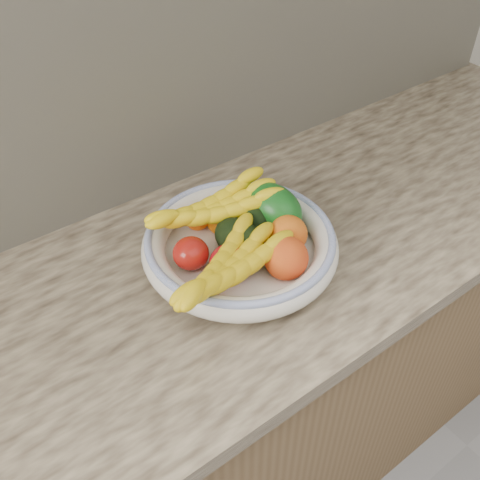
% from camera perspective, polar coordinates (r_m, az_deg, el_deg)
% --- Properties ---
extents(kitchen_counter, '(2.44, 0.66, 1.40)m').
position_cam_1_polar(kitchen_counter, '(1.44, -0.62, -14.42)').
color(kitchen_counter, brown).
rests_on(kitchen_counter, ground).
extents(fruit_bowl, '(0.39, 0.39, 0.08)m').
position_cam_1_polar(fruit_bowl, '(1.06, 0.00, -0.47)').
color(fruit_bowl, silver).
rests_on(fruit_bowl, kitchen_counter).
extents(clementine_back_left, '(0.07, 0.07, 0.05)m').
position_cam_1_polar(clementine_back_left, '(1.11, -4.56, 2.29)').
color(clementine_back_left, '#FF6205').
rests_on(clementine_back_left, fruit_bowl).
extents(clementine_back_right, '(0.06, 0.06, 0.05)m').
position_cam_1_polar(clementine_back_right, '(1.12, -2.12, 2.58)').
color(clementine_back_right, '#FB5305').
rests_on(clementine_back_right, fruit_bowl).
extents(clementine_back_mid, '(0.07, 0.07, 0.05)m').
position_cam_1_polar(clementine_back_mid, '(1.10, -2.08, 1.95)').
color(clementine_back_mid, '#DA6804').
rests_on(clementine_back_mid, fruit_bowl).
extents(tomato_left, '(0.08, 0.08, 0.06)m').
position_cam_1_polar(tomato_left, '(1.02, -5.26, -1.43)').
color(tomato_left, '#A1150F').
rests_on(tomato_left, fruit_bowl).
extents(tomato_near_left, '(0.10, 0.10, 0.07)m').
position_cam_1_polar(tomato_near_left, '(1.00, -1.16, -2.43)').
color(tomato_near_left, '#A40E18').
rests_on(tomato_near_left, fruit_bowl).
extents(avocado_center, '(0.10, 0.13, 0.08)m').
position_cam_1_polar(avocado_center, '(1.05, -0.08, 0.11)').
color(avocado_center, black).
rests_on(avocado_center, fruit_bowl).
extents(avocado_right, '(0.10, 0.13, 0.08)m').
position_cam_1_polar(avocado_right, '(1.10, 1.12, 2.59)').
color(avocado_right, black).
rests_on(avocado_right, fruit_bowl).
extents(green_mango, '(0.14, 0.16, 0.12)m').
position_cam_1_polar(green_mango, '(1.10, 3.43, 3.40)').
color(green_mango, '#0E4D13').
rests_on(green_mango, fruit_bowl).
extents(peach_front, '(0.11, 0.11, 0.08)m').
position_cam_1_polar(peach_front, '(1.01, 4.94, -1.93)').
color(peach_front, orange).
rests_on(peach_front, fruit_bowl).
extents(peach_right, '(0.09, 0.09, 0.08)m').
position_cam_1_polar(peach_right, '(1.05, 5.15, 0.62)').
color(peach_right, orange).
rests_on(peach_right, fruit_bowl).
extents(banana_bunch_back, '(0.31, 0.15, 0.09)m').
position_cam_1_polar(banana_bunch_back, '(1.07, -2.81, 3.06)').
color(banana_bunch_back, yellow).
rests_on(banana_bunch_back, fruit_bowl).
extents(banana_bunch_front, '(0.33, 0.21, 0.08)m').
position_cam_1_polar(banana_bunch_front, '(0.96, -1.26, -3.29)').
color(banana_bunch_front, yellow).
rests_on(banana_bunch_front, fruit_bowl).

